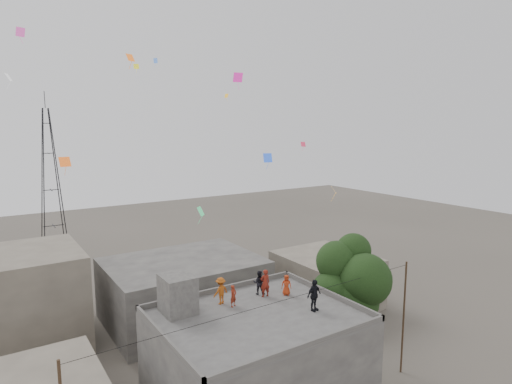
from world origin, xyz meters
The scene contains 16 objects.
main_building centered at (0.00, 0.00, 3.05)m, with size 10.00×8.00×6.10m.
parapet centered at (0.00, 0.00, 6.25)m, with size 10.00×8.00×0.30m.
stair_head_box centered at (-3.20, 2.60, 7.10)m, with size 1.60×1.80×2.00m, color #444240.
neighbor_north centered at (2.00, 14.00, 2.50)m, with size 12.00×9.00×5.00m, color #444240.
neighbor_northwest centered at (-10.00, 16.00, 3.50)m, with size 9.00×8.00×7.00m, color #62594D.
neighbor_east centered at (14.00, 10.00, 2.20)m, with size 7.00×8.00×4.40m, color #62594D.
tree centered at (7.37, 0.60, 6.10)m, with size 4.90×4.60×9.10m.
utility_line centered at (0.50, -1.25, 3.83)m, with size 20.12×0.62×7.40m.
transmission_tower centered at (-4.00, 40.00, 9.07)m, with size 2.97×2.97×20.01m.
person_red_adult centered at (1.80, 1.87, 6.90)m, with size 0.58×0.38×1.60m, color maroon.
person_orange_child centered at (2.96, 1.39, 6.69)m, with size 0.58×0.38×1.19m, color #B23314.
person_dark_child centered at (1.70, 2.34, 6.80)m, with size 0.68×0.53×1.40m, color black.
person_dark_adult centered at (2.87, -1.12, 6.95)m, with size 0.99×0.41×1.69m, color black.
person_orange_adult centered at (-0.81, 2.35, 6.84)m, with size 0.96×0.55×1.49m, color #A84D13.
person_red_child centered at (-0.40, 1.67, 6.69)m, with size 0.43×0.28×1.19m, color maroon.
kites centered at (-0.31, 6.99, 16.20)m, with size 21.63×18.02×10.19m.
Camera 1 is at (-11.37, -17.30, 15.62)m, focal length 30.00 mm.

